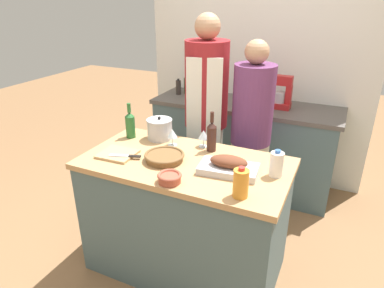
# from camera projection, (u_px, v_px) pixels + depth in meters

# --- Properties ---
(ground_plane) EXTENTS (12.00, 12.00, 0.00)m
(ground_plane) POSITION_uv_depth(u_px,v_px,m) (186.00, 264.00, 2.65)
(ground_plane) COLOR #8E6642
(kitchen_island) EXTENTS (1.40, 0.74, 0.90)m
(kitchen_island) POSITION_uv_depth(u_px,v_px,m) (185.00, 216.00, 2.47)
(kitchen_island) COLOR #4C666B
(kitchen_island) RESTS_ON ground_plane
(back_counter) EXTENTS (1.88, 0.60, 0.91)m
(back_counter) POSITION_uv_depth(u_px,v_px,m) (243.00, 145.00, 3.61)
(back_counter) COLOR #4C666B
(back_counter) RESTS_ON ground_plane
(back_wall) EXTENTS (2.38, 0.10, 2.55)m
(back_wall) POSITION_uv_depth(u_px,v_px,m) (257.00, 61.00, 3.57)
(back_wall) COLOR silver
(back_wall) RESTS_ON ground_plane
(roasting_pan) EXTENTS (0.39, 0.25, 0.11)m
(roasting_pan) POSITION_uv_depth(u_px,v_px,m) (228.00, 166.00, 2.13)
(roasting_pan) COLOR #BCBCC1
(roasting_pan) RESTS_ON kitchen_island
(wicker_basket) EXTENTS (0.27, 0.27, 0.05)m
(wicker_basket) POSITION_uv_depth(u_px,v_px,m) (164.00, 157.00, 2.29)
(wicker_basket) COLOR brown
(wicker_basket) RESTS_ON kitchen_island
(cutting_board) EXTENTS (0.25, 0.23, 0.02)m
(cutting_board) POSITION_uv_depth(u_px,v_px,m) (118.00, 154.00, 2.37)
(cutting_board) COLOR tan
(cutting_board) RESTS_ON kitchen_island
(stock_pot) EXTENTS (0.20, 0.20, 0.18)m
(stock_pot) POSITION_uv_depth(u_px,v_px,m) (160.00, 129.00, 2.61)
(stock_pot) COLOR #B7B7BC
(stock_pot) RESTS_ON kitchen_island
(mixing_bowl) EXTENTS (0.15, 0.15, 0.06)m
(mixing_bowl) POSITION_uv_depth(u_px,v_px,m) (170.00, 178.00, 2.02)
(mixing_bowl) COLOR #A84C38
(mixing_bowl) RESTS_ON kitchen_island
(juice_jug) EXTENTS (0.09, 0.09, 0.18)m
(juice_jug) POSITION_uv_depth(u_px,v_px,m) (241.00, 183.00, 1.86)
(juice_jug) COLOR orange
(juice_jug) RESTS_ON kitchen_island
(milk_jug) EXTENTS (0.08, 0.08, 0.17)m
(milk_jug) POSITION_uv_depth(u_px,v_px,m) (276.00, 164.00, 2.07)
(milk_jug) COLOR white
(milk_jug) RESTS_ON kitchen_island
(wine_bottle_green) EXTENTS (0.07, 0.07, 0.27)m
(wine_bottle_green) POSITION_uv_depth(u_px,v_px,m) (130.00, 124.00, 2.63)
(wine_bottle_green) COLOR #28662D
(wine_bottle_green) RESTS_ON kitchen_island
(wine_bottle_dark) EXTENTS (0.07, 0.07, 0.29)m
(wine_bottle_dark) POSITION_uv_depth(u_px,v_px,m) (212.00, 136.00, 2.40)
(wine_bottle_dark) COLOR #381E19
(wine_bottle_dark) RESTS_ON kitchen_island
(wine_glass_left) EXTENTS (0.07, 0.07, 0.13)m
(wine_glass_left) POSITION_uv_depth(u_px,v_px,m) (172.00, 134.00, 2.49)
(wine_glass_left) COLOR silver
(wine_glass_left) RESTS_ON kitchen_island
(wine_glass_right) EXTENTS (0.07, 0.07, 0.13)m
(wine_glass_right) POSITION_uv_depth(u_px,v_px,m) (203.00, 135.00, 2.47)
(wine_glass_right) COLOR silver
(wine_glass_right) RESTS_ON kitchen_island
(knife_chef) EXTENTS (0.22, 0.10, 0.01)m
(knife_chef) POSITION_uv_depth(u_px,v_px,m) (126.00, 156.00, 2.31)
(knife_chef) COLOR #B7B7BC
(knife_chef) RESTS_ON cutting_board
(stand_mixer) EXTENTS (0.18, 0.14, 0.31)m
(stand_mixer) POSITION_uv_depth(u_px,v_px,m) (282.00, 95.00, 3.24)
(stand_mixer) COLOR #B22323
(stand_mixer) RESTS_ON back_counter
(condiment_bottle_tall) EXTENTS (0.06, 0.06, 0.14)m
(condiment_bottle_tall) POSITION_uv_depth(u_px,v_px,m) (203.00, 92.00, 3.58)
(condiment_bottle_tall) COLOR #B28E2D
(condiment_bottle_tall) RESTS_ON back_counter
(condiment_bottle_short) EXTENTS (0.05, 0.05, 0.19)m
(condiment_bottle_short) POSITION_uv_depth(u_px,v_px,m) (186.00, 86.00, 3.74)
(condiment_bottle_short) COLOR #234C28
(condiment_bottle_short) RESTS_ON back_counter
(condiment_bottle_extra) EXTENTS (0.06, 0.06, 0.17)m
(condiment_bottle_extra) POSITION_uv_depth(u_px,v_px,m) (178.00, 87.00, 3.71)
(condiment_bottle_extra) COLOR #332D28
(condiment_bottle_extra) RESTS_ON back_counter
(person_cook_aproned) EXTENTS (0.37, 0.40, 1.79)m
(person_cook_aproned) POSITION_uv_depth(u_px,v_px,m) (206.00, 111.00, 2.96)
(person_cook_aproned) COLOR beige
(person_cook_aproned) RESTS_ON ground_plane
(person_cook_guest) EXTENTS (0.33, 0.33, 1.61)m
(person_cook_guest) POSITION_uv_depth(u_px,v_px,m) (251.00, 129.00, 2.84)
(person_cook_guest) COLOR beige
(person_cook_guest) RESTS_ON ground_plane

